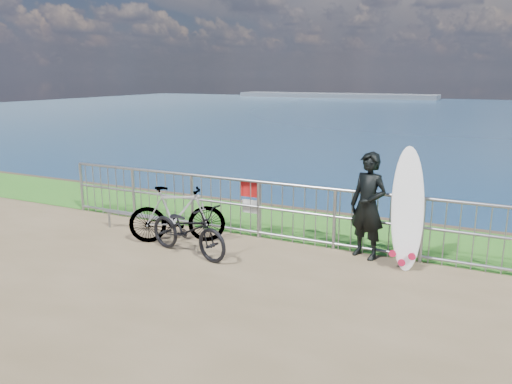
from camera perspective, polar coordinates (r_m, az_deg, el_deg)
The scene contains 8 objects.
grass_strip at distance 10.46m, azimuth 5.38°, elevation -3.78°, with size 120.00×120.00×0.00m, color #2A711F.
seascape at distance 161.39m, azimuth 9.01°, elevation 10.61°, with size 260.00×260.00×5.00m.
railing at distance 9.31m, azimuth 3.13°, elevation -2.23°, with size 10.06×0.10×1.13m.
surfer at distance 8.61m, azimuth 12.68°, elevation -1.55°, with size 0.67×0.44×1.82m, color black.
surfboard at distance 8.30m, azimuth 16.89°, elevation -2.35°, with size 0.64×0.60×1.98m.
bicycle_near at distance 8.71m, azimuth -7.78°, elevation -4.25°, with size 0.61×1.76×0.92m, color black.
bicycle_far at distance 9.37m, azimuth -9.02°, elevation -2.55°, with size 0.50×1.79×1.07m, color black.
bike_rack at distance 10.16m, azimuth -13.28°, elevation -2.91°, with size 1.73×0.05×0.36m.
Camera 1 is at (3.47, -6.68, 3.07)m, focal length 35.00 mm.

